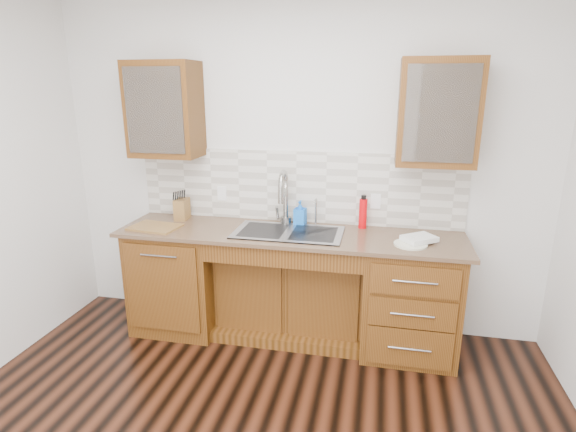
% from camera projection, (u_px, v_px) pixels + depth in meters
% --- Properties ---
extents(wall_back, '(4.00, 0.10, 2.70)m').
position_uv_depth(wall_back, '(298.00, 168.00, 3.73)').
color(wall_back, silver).
rests_on(wall_back, ground).
extents(base_cabinet_left, '(0.70, 0.62, 0.88)m').
position_uv_depth(base_cabinet_left, '(180.00, 277.00, 3.83)').
color(base_cabinet_left, '#593014').
rests_on(base_cabinet_left, ground).
extents(base_cabinet_center, '(1.20, 0.44, 0.70)m').
position_uv_depth(base_cabinet_center, '(291.00, 292.00, 3.76)').
color(base_cabinet_center, '#593014').
rests_on(base_cabinet_center, ground).
extents(base_cabinet_right, '(0.70, 0.62, 0.88)m').
position_uv_depth(base_cabinet_right, '(410.00, 298.00, 3.46)').
color(base_cabinet_right, '#593014').
rests_on(base_cabinet_right, ground).
extents(countertop, '(2.70, 0.65, 0.03)m').
position_uv_depth(countertop, '(289.00, 234.00, 3.50)').
color(countertop, '#84705B').
rests_on(countertop, base_cabinet_left).
extents(backsplash, '(2.70, 0.02, 0.59)m').
position_uv_depth(backsplash, '(296.00, 187.00, 3.71)').
color(backsplash, beige).
rests_on(backsplash, wall_back).
extents(sink, '(0.84, 0.46, 0.19)m').
position_uv_depth(sink, '(288.00, 243.00, 3.51)').
color(sink, '#9E9EA5').
rests_on(sink, countertop).
extents(faucet, '(0.04, 0.04, 0.40)m').
position_uv_depth(faucet, '(286.00, 200.00, 3.66)').
color(faucet, '#999993').
rests_on(faucet, countertop).
extents(filter_tap, '(0.02, 0.02, 0.24)m').
position_uv_depth(filter_tap, '(316.00, 211.00, 3.64)').
color(filter_tap, '#999993').
rests_on(filter_tap, countertop).
extents(upper_cabinet_left, '(0.55, 0.34, 0.75)m').
position_uv_depth(upper_cabinet_left, '(165.00, 110.00, 3.60)').
color(upper_cabinet_left, '#593014').
rests_on(upper_cabinet_left, wall_back).
extents(upper_cabinet_right, '(0.55, 0.34, 0.75)m').
position_uv_depth(upper_cabinet_right, '(438.00, 113.00, 3.18)').
color(upper_cabinet_right, '#593014').
rests_on(upper_cabinet_right, wall_back).
extents(outlet_left, '(0.08, 0.01, 0.12)m').
position_uv_depth(outlet_left, '(222.00, 194.00, 3.85)').
color(outlet_left, white).
rests_on(outlet_left, backsplash).
extents(outlet_right, '(0.08, 0.01, 0.12)m').
position_uv_depth(outlet_right, '(376.00, 201.00, 3.60)').
color(outlet_right, white).
rests_on(outlet_right, backsplash).
extents(soap_bottle, '(0.10, 0.10, 0.20)m').
position_uv_depth(soap_bottle, '(300.00, 213.00, 3.67)').
color(soap_bottle, blue).
rests_on(soap_bottle, countertop).
extents(water_bottle, '(0.07, 0.07, 0.24)m').
position_uv_depth(water_bottle, '(363.00, 214.00, 3.58)').
color(water_bottle, red).
rests_on(water_bottle, countertop).
extents(plate, '(0.30, 0.30, 0.01)m').
position_uv_depth(plate, '(411.00, 244.00, 3.22)').
color(plate, beige).
rests_on(plate, countertop).
extents(dish_towel, '(0.28, 0.27, 0.04)m').
position_uv_depth(dish_towel, '(419.00, 239.00, 3.26)').
color(dish_towel, white).
rests_on(dish_towel, plate).
extents(knife_block, '(0.11, 0.17, 0.18)m').
position_uv_depth(knife_block, '(182.00, 209.00, 3.83)').
color(knife_block, brown).
rests_on(knife_block, countertop).
extents(cutting_board, '(0.41, 0.31, 0.02)m').
position_uv_depth(cutting_board, '(155.00, 227.00, 3.60)').
color(cutting_board, '#A8844E').
rests_on(cutting_board, countertop).
extents(cup_left_a, '(0.12, 0.12, 0.09)m').
position_uv_depth(cup_left_a, '(154.00, 117.00, 3.63)').
color(cup_left_a, silver).
rests_on(cup_left_a, upper_cabinet_left).
extents(cup_left_b, '(0.13, 0.13, 0.10)m').
position_uv_depth(cup_left_b, '(178.00, 116.00, 3.59)').
color(cup_left_b, white).
rests_on(cup_left_b, upper_cabinet_left).
extents(cup_right_a, '(0.12, 0.12, 0.09)m').
position_uv_depth(cup_right_a, '(427.00, 120.00, 3.21)').
color(cup_right_a, silver).
rests_on(cup_right_a, upper_cabinet_right).
extents(cup_right_b, '(0.11, 0.11, 0.09)m').
position_uv_depth(cup_right_b, '(446.00, 121.00, 3.19)').
color(cup_right_b, white).
rests_on(cup_right_b, upper_cabinet_right).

